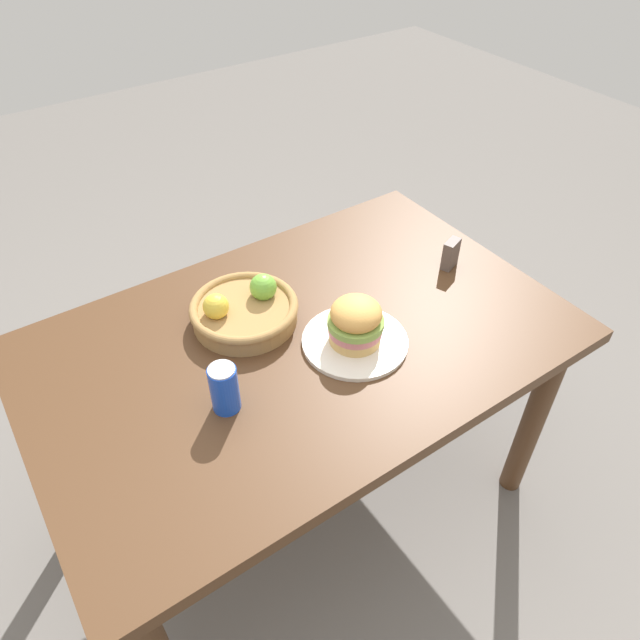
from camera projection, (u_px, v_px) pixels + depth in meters
The scene contains 7 objects.
ground_plane at pixel (305, 493), 2.04m from camera, with size 8.00×8.00×0.00m, color slate.
dining_table at pixel (302, 363), 1.60m from camera, with size 1.40×0.90×0.75m.
plate at pixel (355, 341), 1.52m from camera, with size 0.28×0.28×0.01m, color silver.
sandwich at pixel (356, 322), 1.47m from camera, with size 0.14×0.14×0.13m.
soda_can at pixel (224, 388), 1.32m from camera, with size 0.07×0.07×0.13m.
fruit_basket at pixel (244, 310), 1.56m from camera, with size 0.29×0.29×0.11m.
napkin_holder at pixel (451, 254), 1.74m from camera, with size 0.06×0.03×0.09m, color #594C47.
Camera 1 is at (-0.59, -0.95, 1.81)m, focal length 32.89 mm.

